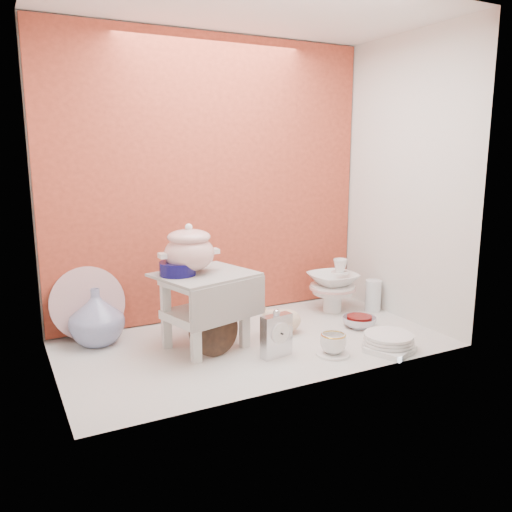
{
  "coord_description": "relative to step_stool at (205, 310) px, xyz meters",
  "views": [
    {
      "loc": [
        -1.08,
        -2.12,
        0.91
      ],
      "look_at": [
        0.02,
        0.02,
        0.42
      ],
      "focal_mm": 36.66,
      "sensor_mm": 36.0,
      "label": 1
    }
  ],
  "objects": [
    {
      "name": "soup_tureen",
      "position": [
        -0.06,
        0.04,
        0.29
      ],
      "size": [
        0.34,
        0.34,
        0.23
      ],
      "primitive_type": null,
      "rotation": [
        0.0,
        0.0,
        -0.29
      ],
      "color": "white",
      "rests_on": "step_stool"
    },
    {
      "name": "clear_glass_vase",
      "position": [
        1.06,
        0.08,
        -0.09
      ],
      "size": [
        0.11,
        0.11,
        0.18
      ],
      "primitive_type": "cylinder",
      "rotation": [
        0.0,
        0.0,
        -0.23
      ],
      "color": "silver",
      "rests_on": "ground"
    },
    {
      "name": "dinner_plate_stack",
      "position": [
        0.74,
        -0.41,
        -0.14
      ],
      "size": [
        0.27,
        0.27,
        0.07
      ],
      "primitive_type": "cylinder",
      "rotation": [
        0.0,
        0.0,
        -0.12
      ],
      "color": "white",
      "rests_on": "ground"
    },
    {
      "name": "crystal_bowl",
      "position": [
        0.82,
        -0.11,
        -0.15
      ],
      "size": [
        0.21,
        0.21,
        0.06
      ],
      "primitive_type": "imported",
      "rotation": [
        0.0,
        0.0,
        -0.2
      ],
      "color": "silver",
      "rests_on": "ground"
    },
    {
      "name": "floral_platter",
      "position": [
        -0.46,
        0.38,
        -0.0
      ],
      "size": [
        0.36,
        0.12,
        0.35
      ],
      "primitive_type": null,
      "rotation": [
        0.0,
        0.0,
        0.01
      ],
      "color": "white",
      "rests_on": "ground"
    },
    {
      "name": "niche_shell",
      "position": [
        0.23,
        0.12,
        0.75
      ],
      "size": [
        1.86,
        1.03,
        1.53
      ],
      "color": "#C54B31",
      "rests_on": "ground"
    },
    {
      "name": "teacup_saucer",
      "position": [
        0.47,
        -0.36,
        -0.17
      ],
      "size": [
        0.18,
        0.18,
        0.01
      ],
      "primitive_type": "cylinder",
      "rotation": [
        0.0,
        0.0,
        -0.22
      ],
      "color": "white",
      "rests_on": "ground"
    },
    {
      "name": "gold_rim_teacup",
      "position": [
        0.47,
        -0.36,
        -0.12
      ],
      "size": [
        0.12,
        0.12,
        0.09
      ],
      "primitive_type": "imported",
      "rotation": [
        0.0,
        0.0,
        0.04
      ],
      "color": "white",
      "rests_on": "teacup_saucer"
    },
    {
      "name": "ground",
      "position": [
        0.23,
        -0.06,
        -0.18
      ],
      "size": [
        1.8,
        1.8,
        0.0
      ],
      "primitive_type": "plane",
      "color": "silver",
      "rests_on": "ground"
    },
    {
      "name": "porcelain_tower",
      "position": [
        0.85,
        0.18,
        -0.03
      ],
      "size": [
        0.31,
        0.31,
        0.3
      ],
      "primitive_type": null,
      "rotation": [
        0.0,
        0.0,
        -0.19
      ],
      "color": "white",
      "rests_on": "ground"
    },
    {
      "name": "cobalt_bowl",
      "position": [
        -0.12,
        0.03,
        0.21
      ],
      "size": [
        0.19,
        0.19,
        0.06
      ],
      "primitive_type": "cylinder",
      "rotation": [
        0.0,
        0.0,
        -0.14
      ],
      "color": "#0D0949",
      "rests_on": "step_stool"
    },
    {
      "name": "mantel_clock",
      "position": [
        0.24,
        -0.25,
        -0.07
      ],
      "size": [
        0.15,
        0.07,
        0.21
      ],
      "primitive_type": "cube",
      "rotation": [
        0.0,
        0.0,
        0.17
      ],
      "color": "silver",
      "rests_on": "ground"
    },
    {
      "name": "plush_pig",
      "position": [
        0.42,
        -0.01,
        -0.11
      ],
      "size": [
        0.26,
        0.21,
        0.14
      ],
      "primitive_type": "ellipsoid",
      "rotation": [
        0.0,
        0.0,
        -0.27
      ],
      "color": "beige",
      "rests_on": "ground"
    },
    {
      "name": "step_stool",
      "position": [
        0.0,
        0.0,
        0.0
      ],
      "size": [
        0.49,
        0.45,
        0.36
      ],
      "primitive_type": null,
      "rotation": [
        0.0,
        0.0,
        0.27
      ],
      "color": "silver",
      "rests_on": "ground"
    },
    {
      "name": "blue_white_vase",
      "position": [
        -0.44,
        0.27,
        -0.04
      ],
      "size": [
        0.27,
        0.27,
        0.27
      ],
      "primitive_type": "imported",
      "rotation": [
        0.0,
        0.0,
        -0.03
      ],
      "color": "white",
      "rests_on": "ground"
    },
    {
      "name": "lattice_dish",
      "position": [
        0.72,
        -0.45,
        -0.16
      ],
      "size": [
        0.24,
        0.24,
        0.03
      ],
      "primitive_type": "cube",
      "rotation": [
        0.0,
        0.0,
        0.39
      ],
      "color": "white",
      "rests_on": "ground"
    },
    {
      "name": "lacquer_tray",
      "position": [
        -0.0,
        -0.11,
        -0.05
      ],
      "size": [
        0.25,
        0.1,
        0.25
      ],
      "primitive_type": null,
      "rotation": [
        0.0,
        0.0,
        0.14
      ],
      "color": "black",
      "rests_on": "ground"
    }
  ]
}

